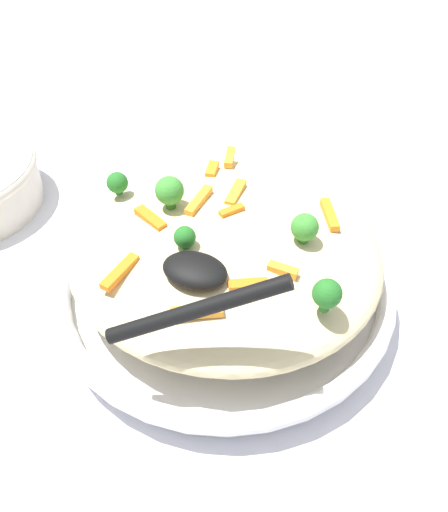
{
  "coord_description": "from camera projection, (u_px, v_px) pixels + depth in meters",
  "views": [
    {
      "loc": [
        0.13,
        -0.34,
        0.42
      ],
      "look_at": [
        0.0,
        0.0,
        0.06
      ],
      "focal_mm": 36.95,
      "sensor_mm": 36.0,
      "label": 1
    }
  ],
  "objects": [
    {
      "name": "ground_plane",
      "position": [
        224.0,
        297.0,
        0.55
      ],
      "size": [
        2.4,
        2.4,
        0.0
      ],
      "primitive_type": "plane",
      "color": "silver"
    },
    {
      "name": "serving_bowl",
      "position": [
        224.0,
        283.0,
        0.53
      ],
      "size": [
        0.34,
        0.34,
        0.04
      ],
      "color": "silver",
      "rests_on": "ground_plane"
    },
    {
      "name": "serving_spoon",
      "position": [
        197.0,
        283.0,
        0.41
      ],
      "size": [
        0.13,
        0.11,
        0.07
      ],
      "color": "black",
      "rests_on": "pasta_mound"
    },
    {
      "name": "carrot_piece_5",
      "position": [
        151.0,
        219.0,
        0.49
      ],
      "size": [
        0.04,
        0.03,
        0.01
      ],
      "primitive_type": "cube",
      "rotation": [
        0.0,
        0.0,
        5.83
      ],
      "color": "orange",
      "rests_on": "pasta_mound"
    },
    {
      "name": "carrot_piece_4",
      "position": [
        199.0,
        201.0,
        0.5
      ],
      "size": [
        0.01,
        0.04,
        0.01
      ],
      "primitive_type": "cube",
      "rotation": [
        0.0,
        0.0,
        1.51
      ],
      "color": "orange",
      "rests_on": "pasta_mound"
    },
    {
      "name": "carrot_piece_2",
      "position": [
        234.0,
        211.0,
        0.49
      ],
      "size": [
        0.02,
        0.02,
        0.01
      ],
      "primitive_type": "cube",
      "rotation": [
        0.0,
        0.0,
        4.06
      ],
      "color": "orange",
      "rests_on": "pasta_mound"
    },
    {
      "name": "carrot_piece_3",
      "position": [
        212.0,
        170.0,
        0.55
      ],
      "size": [
        0.01,
        0.03,
        0.01
      ],
      "primitive_type": "cube",
      "rotation": [
        0.0,
        0.0,
        4.91
      ],
      "color": "orange",
      "rests_on": "pasta_mound"
    },
    {
      "name": "broccoli_floret_2",
      "position": [
        117.0,
        183.0,
        0.52
      ],
      "size": [
        0.02,
        0.02,
        0.02
      ],
      "color": "#205B1C",
      "rests_on": "pasta_mound"
    },
    {
      "name": "carrot_piece_6",
      "position": [
        330.0,
        215.0,
        0.5
      ],
      "size": [
        0.03,
        0.04,
        0.01
      ],
      "primitive_type": "cube",
      "rotation": [
        0.0,
        0.0,
        5.18
      ],
      "color": "orange",
      "rests_on": "pasta_mound"
    },
    {
      "name": "carrot_piece_10",
      "position": [
        197.0,
        312.0,
        0.41
      ],
      "size": [
        0.04,
        0.03,
        0.01
      ],
      "primitive_type": "cube",
      "rotation": [
        0.0,
        0.0,
        0.46
      ],
      "color": "orange",
      "rests_on": "pasta_mound"
    },
    {
      "name": "broccoli_floret_0",
      "position": [
        169.0,
        191.0,
        0.49
      ],
      "size": [
        0.03,
        0.03,
        0.03
      ],
      "color": "#377928",
      "rests_on": "pasta_mound"
    },
    {
      "name": "broccoli_floret_3",
      "position": [
        305.0,
        228.0,
        0.46
      ],
      "size": [
        0.02,
        0.02,
        0.03
      ],
      "color": "#377928",
      "rests_on": "pasta_mound"
    },
    {
      "name": "carrot_piece_7",
      "position": [
        120.0,
        272.0,
        0.44
      ],
      "size": [
        0.02,
        0.04,
        0.01
      ],
      "primitive_type": "cube",
      "rotation": [
        0.0,
        0.0,
        1.43
      ],
      "color": "orange",
      "rests_on": "pasta_mound"
    },
    {
      "name": "carrot_piece_1",
      "position": [
        283.0,
        270.0,
        0.44
      ],
      "size": [
        0.03,
        0.01,
        0.01
      ],
      "primitive_type": "cube",
      "rotation": [
        0.0,
        0.0,
        3.08
      ],
      "color": "orange",
      "rests_on": "pasta_mound"
    },
    {
      "name": "carrot_piece_0",
      "position": [
        236.0,
        193.0,
        0.51
      ],
      "size": [
        0.01,
        0.04,
        0.01
      ],
      "primitive_type": "cube",
      "rotation": [
        0.0,
        0.0,
        4.76
      ],
      "color": "orange",
      "rests_on": "pasta_mound"
    },
    {
      "name": "broccoli_floret_1",
      "position": [
        327.0,
        294.0,
        0.41
      ],
      "size": [
        0.02,
        0.02,
        0.03
      ],
      "color": "#205B1C",
      "rests_on": "pasta_mound"
    },
    {
      "name": "carrot_piece_8",
      "position": [
        230.0,
        157.0,
        0.57
      ],
      "size": [
        0.02,
        0.03,
        0.01
      ],
      "primitive_type": "cube",
      "rotation": [
        0.0,
        0.0,
        1.83
      ],
      "color": "orange",
      "rests_on": "pasta_mound"
    },
    {
      "name": "carrot_piece_9",
      "position": [
        248.0,
        285.0,
        0.43
      ],
      "size": [
        0.03,
        0.02,
        0.01
      ],
      "primitive_type": "cube",
      "rotation": [
        0.0,
        0.0,
        0.48
      ],
      "color": "orange",
      "rests_on": "pasta_mound"
    },
    {
      "name": "pasta_mound",
      "position": [
        224.0,
        249.0,
        0.5
      ],
      "size": [
        0.3,
        0.28,
        0.06
      ],
      "primitive_type": "ellipsoid",
      "color": "beige",
      "rests_on": "serving_bowl"
    },
    {
      "name": "broccoli_floret_4",
      "position": [
        185.0,
        237.0,
        0.45
      ],
      "size": [
        0.02,
        0.02,
        0.02
      ],
      "color": "#205B1C",
      "rests_on": "pasta_mound"
    }
  ]
}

